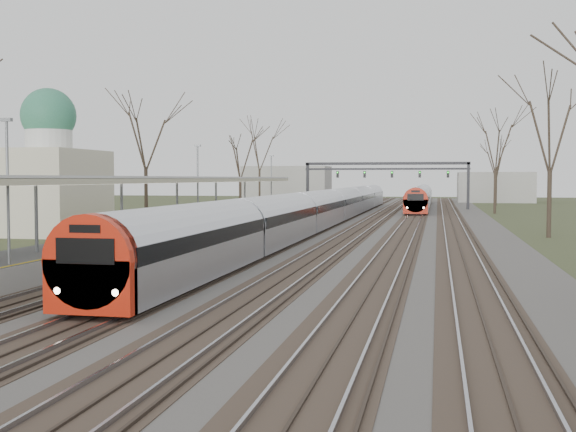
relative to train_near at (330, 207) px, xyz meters
name	(u,v)px	position (x,y,z in m)	size (l,w,h in m)	color
track_bed	(362,223)	(2.76, 0.60, -1.42)	(24.00, 160.00, 0.22)	#474442
platform	(196,231)	(-6.55, -16.90, -0.98)	(3.50, 69.00, 1.00)	#9E9B93
canopy	(171,179)	(-6.55, -21.41, 2.45)	(4.10, 50.00, 3.11)	slate
dome_building	(28,182)	(-19.21, -16.40, 2.24)	(10.00, 8.00, 10.30)	beige
signal_gantry	(387,171)	(2.79, 30.59, 3.43)	(21.00, 0.59, 6.08)	black
tree_west_far	(145,130)	(-14.50, -6.40, 6.54)	(5.50, 5.50, 11.33)	#2D231C
tree_east_far	(551,128)	(16.50, -12.40, 5.81)	(5.00, 5.00, 10.30)	#2D231C
train_near	(330,207)	(0.00, 0.00, 0.00)	(2.62, 90.21, 3.05)	#B8BBC3
train_far	(421,197)	(7.00, 35.63, 0.00)	(2.62, 45.21, 3.05)	#B8BBC3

